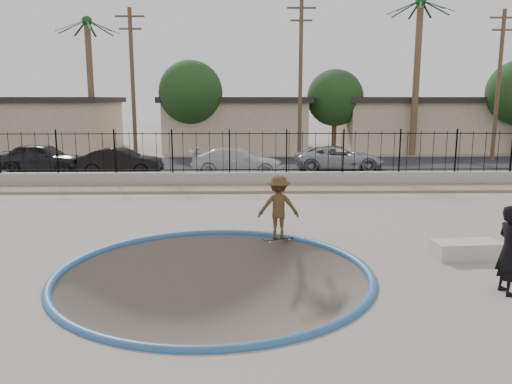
{
  "coord_description": "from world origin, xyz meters",
  "views": [
    {
      "loc": [
        0.7,
        -11.47,
        3.81
      ],
      "look_at": [
        0.98,
        2.0,
        1.27
      ],
      "focal_mm": 35.0,
      "sensor_mm": 36.0,
      "label": 1
    }
  ],
  "objects": [
    {
      "name": "coping_ring",
      "position": [
        0.0,
        -1.0,
        0.0
      ],
      "size": [
        7.04,
        7.04,
        0.2
      ],
      "primitive_type": "torus",
      "color": "#295586",
      "rests_on": "ground"
    },
    {
      "name": "car_a",
      "position": [
        -9.81,
        14.38,
        0.79
      ],
      "size": [
        4.58,
        2.17,
        1.51
      ],
      "primitive_type": "imported",
      "rotation": [
        0.0,
        0.0,
        1.48
      ],
      "color": "black",
      "rests_on": "street"
    },
    {
      "name": "skater",
      "position": [
        1.58,
        1.6,
        0.85
      ],
      "size": [
        1.1,
        0.64,
        1.7
      ],
      "primitive_type": "imported",
      "rotation": [
        0.0,
        0.0,
        3.13
      ],
      "color": "brown",
      "rests_on": "ground"
    },
    {
      "name": "car_c",
      "position": [
        0.3,
        13.4,
        0.71
      ],
      "size": [
        4.82,
        2.32,
        1.35
      ],
      "primitive_type": "imported",
      "rotation": [
        0.0,
        0.0,
        1.48
      ],
      "color": "silver",
      "rests_on": "street"
    },
    {
      "name": "house_center",
      "position": [
        0.0,
        26.5,
        1.97
      ],
      "size": [
        10.6,
        8.6,
        3.9
      ],
      "color": "tan",
      "rests_on": "ground"
    },
    {
      "name": "skateboard",
      "position": [
        1.58,
        1.6,
        0.06
      ],
      "size": [
        0.89,
        0.55,
        0.08
      ],
      "rotation": [
        0.0,
        0.0,
        0.41
      ],
      "color": "black",
      "rests_on": "ground"
    },
    {
      "name": "house_east",
      "position": [
        14.0,
        26.5,
        1.97
      ],
      "size": [
        12.6,
        8.6,
        3.9
      ],
      "color": "tan",
      "rests_on": "ground"
    },
    {
      "name": "fence",
      "position": [
        0.0,
        10.3,
        1.5
      ],
      "size": [
        40.0,
        0.04,
        1.8
      ],
      "color": "black",
      "rests_on": "retaining_wall"
    },
    {
      "name": "street_tree_mid",
      "position": [
        7.0,
        24.0,
        3.84
      ],
      "size": [
        3.96,
        3.96,
        5.83
      ],
      "color": "#473323",
      "rests_on": "ground"
    },
    {
      "name": "house_west",
      "position": [
        -15.0,
        26.5,
        1.97
      ],
      "size": [
        11.6,
        8.6,
        3.9
      ],
      "color": "tan",
      "rests_on": "ground"
    },
    {
      "name": "palm_mid",
      "position": [
        -10.0,
        24.0,
        6.69
      ],
      "size": [
        2.3,
        2.3,
        9.3
      ],
      "color": "brown",
      "rests_on": "ground"
    },
    {
      "name": "rock_strip",
      "position": [
        0.0,
        9.2,
        0.06
      ],
      "size": [
        42.0,
        1.6,
        0.11
      ],
      "primitive_type": "cube",
      "color": "#9A7F65",
      "rests_on": "ground"
    },
    {
      "name": "videographer",
      "position": [
        5.86,
        -2.21,
        0.89
      ],
      "size": [
        0.46,
        0.67,
        1.78
      ],
      "primitive_type": "imported",
      "rotation": [
        0.0,
        0.0,
        1.63
      ],
      "color": "black",
      "rests_on": "ground"
    },
    {
      "name": "retaining_wall",
      "position": [
        0.0,
        10.3,
        0.3
      ],
      "size": [
        42.0,
        0.45,
        0.6
      ],
      "primitive_type": "cube",
      "color": "gray",
      "rests_on": "ground"
    },
    {
      "name": "car_b",
      "position": [
        -5.53,
        13.4,
        0.71
      ],
      "size": [
        4.12,
        1.59,
        1.34
      ],
      "primitive_type": "imported",
      "rotation": [
        0.0,
        0.0,
        1.53
      ],
      "color": "black",
      "rests_on": "street"
    },
    {
      "name": "street_tree_left",
      "position": [
        -3.0,
        23.0,
        4.19
      ],
      "size": [
        4.32,
        4.32,
        6.36
      ],
      "color": "#473323",
      "rests_on": "ground"
    },
    {
      "name": "ground",
      "position": [
        0.0,
        12.0,
        -1.1
      ],
      "size": [
        120.0,
        120.0,
        2.2
      ],
      "primitive_type": "cube",
      "color": "gray",
      "rests_on": "ground"
    },
    {
      "name": "palm_right",
      "position": [
        12.0,
        22.0,
        7.33
      ],
      "size": [
        2.3,
        2.3,
        10.3
      ],
      "color": "brown",
      "rests_on": "ground"
    },
    {
      "name": "utility_pole_right",
      "position": [
        16.0,
        19.0,
        4.7
      ],
      "size": [
        1.7,
        0.24,
        9.0
      ],
      "color": "#473323",
      "rests_on": "ground"
    },
    {
      "name": "car_d",
      "position": [
        5.67,
        14.75,
        0.68
      ],
      "size": [
        4.68,
        2.2,
        1.29
      ],
      "primitive_type": "imported",
      "rotation": [
        0.0,
        0.0,
        1.58
      ],
      "color": "#95989D",
      "rests_on": "street"
    },
    {
      "name": "street",
      "position": [
        0.0,
        17.0,
        0.02
      ],
      "size": [
        90.0,
        8.0,
        0.04
      ],
      "primitive_type": "cube",
      "color": "black",
      "rests_on": "ground"
    },
    {
      "name": "concrete_ledge",
      "position": [
        6.06,
        0.06,
        0.2
      ],
      "size": [
        1.65,
        0.83,
        0.4
      ],
      "primitive_type": "cube",
      "rotation": [
        0.0,
        0.0,
        0.08
      ],
      "color": "#B5ADA1",
      "rests_on": "ground"
    },
    {
      "name": "utility_pole_left",
      "position": [
        -6.0,
        19.0,
        4.7
      ],
      "size": [
        1.7,
        0.24,
        9.0
      ],
      "color": "#473323",
      "rests_on": "ground"
    },
    {
      "name": "bowl_pit",
      "position": [
        0.0,
        -1.0,
        0.0
      ],
      "size": [
        6.84,
        6.84,
        1.8
      ],
      "primitive_type": null,
      "color": "#473D36",
      "rests_on": "ground"
    },
    {
      "name": "utility_pole_mid",
      "position": [
        4.0,
        19.0,
        4.96
      ],
      "size": [
        1.7,
        0.24,
        9.5
      ],
      "color": "#473323",
      "rests_on": "ground"
    }
  ]
}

